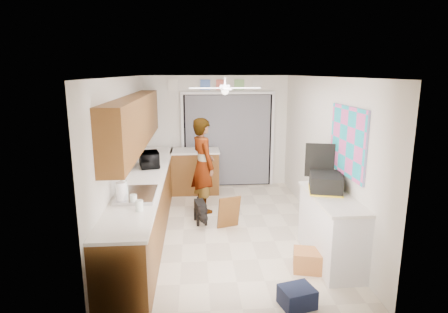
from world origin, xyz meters
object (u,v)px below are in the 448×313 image
object	(u,v)px
microwave	(150,160)
soap_bottle	(124,186)
navy_crate	(297,297)
dog	(200,211)
cardboard_box	(310,261)
paper_towel_roll	(121,193)
man	(203,165)
suitcase	(325,182)

from	to	relation	value
microwave	soap_bottle	distance (m)	1.61
navy_crate	dog	distance (m)	2.68
cardboard_box	microwave	bearing A→B (deg)	138.12
paper_towel_roll	navy_crate	distance (m)	2.46
dog	paper_towel_roll	bearing A→B (deg)	-133.04
navy_crate	man	world-z (taller)	man
paper_towel_roll	microwave	bearing A→B (deg)	85.60
paper_towel_roll	dog	xyz separation A→B (m)	(1.02, 1.52, -0.86)
paper_towel_roll	navy_crate	bearing A→B (deg)	-24.78
microwave	paper_towel_roll	distance (m)	1.86
suitcase	navy_crate	xyz separation A→B (m)	(-0.70, -1.24, -0.95)
paper_towel_roll	suitcase	size ratio (longest dim) A/B	0.48
paper_towel_roll	soap_bottle	bearing A→B (deg)	93.77
suitcase	dog	xyz separation A→B (m)	(-1.74, 1.24, -0.85)
soap_bottle	dog	bearing A→B (deg)	50.72
microwave	soap_bottle	world-z (taller)	soap_bottle
microwave	suitcase	size ratio (longest dim) A/B	0.84
man	suitcase	bearing A→B (deg)	-159.88
soap_bottle	man	xyz separation A→B (m)	(1.11, 1.86, -0.21)
paper_towel_roll	cardboard_box	distance (m)	2.62
suitcase	dog	bearing A→B (deg)	159.59
soap_bottle	suitcase	world-z (taller)	soap_bottle
man	paper_towel_roll	bearing A→B (deg)	130.67
microwave	suitcase	distance (m)	3.05
navy_crate	man	xyz separation A→B (m)	(-0.97, 3.07, 0.77)
soap_bottle	microwave	bearing A→B (deg)	84.29
soap_bottle	navy_crate	distance (m)	2.59
microwave	navy_crate	xyz separation A→B (m)	(1.91, -2.81, -0.96)
microwave	cardboard_box	bearing A→B (deg)	-144.93
microwave	paper_towel_roll	size ratio (longest dim) A/B	1.75
microwave	man	bearing A→B (deg)	-87.41
suitcase	man	distance (m)	2.49
navy_crate	dog	bearing A→B (deg)	112.82
microwave	dog	xyz separation A→B (m)	(0.87, -0.34, -0.86)
soap_bottle	man	size ratio (longest dim) A/B	0.17
cardboard_box	navy_crate	distance (m)	0.84
paper_towel_roll	suitcase	distance (m)	2.77
paper_towel_roll	dog	size ratio (longest dim) A/B	0.50
navy_crate	paper_towel_roll	bearing A→B (deg)	155.22
suitcase	dog	distance (m)	2.30
suitcase	man	size ratio (longest dim) A/B	0.32
paper_towel_roll	man	distance (m)	2.39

